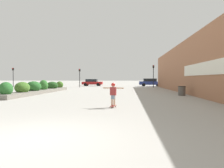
{
  "coord_description": "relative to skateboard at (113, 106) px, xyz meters",
  "views": [
    {
      "loc": [
        2.35,
        -4.66,
        1.49
      ],
      "look_at": [
        0.69,
        15.1,
        0.97
      ],
      "focal_mm": 32.0,
      "sensor_mm": 36.0,
      "label": 1
    }
  ],
  "objects": [
    {
      "name": "ground_plane",
      "position": [
        -1.55,
        -5.62,
        -0.07
      ],
      "size": [
        300.0,
        300.0,
        0.0
      ],
      "primitive_type": "plane",
      "color": "#A3A099"
    },
    {
      "name": "traffic_light_left",
      "position": [
        -7.73,
        23.84,
        2.14
      ],
      "size": [
        0.28,
        0.3,
        3.22
      ],
      "color": "black",
      "rests_on": "ground_plane"
    },
    {
      "name": "trash_bin",
      "position": [
        5.48,
        7.76,
        0.35
      ],
      "size": [
        0.66,
        0.66,
        0.84
      ],
      "color": "#514C47",
      "rests_on": "ground_plane"
    },
    {
      "name": "car_center_left",
      "position": [
        5.12,
        29.9,
        0.73
      ],
      "size": [
        4.57,
        2.04,
        1.54
      ],
      "rotation": [
        0.0,
        0.0,
        -1.57
      ],
      "color": "navy",
      "rests_on": "ground_plane"
    },
    {
      "name": "traffic_light_right",
      "position": [
        5.0,
        24.22,
        2.5
      ],
      "size": [
        0.28,
        0.3,
        3.8
      ],
      "color": "black",
      "rests_on": "ground_plane"
    },
    {
      "name": "skateboard",
      "position": [
        0.0,
        0.0,
        0.0
      ],
      "size": [
        0.32,
        0.63,
        0.09
      ],
      "rotation": [
        0.0,
        0.0,
        -0.2
      ],
      "color": "maroon",
      "rests_on": "ground_plane"
    },
    {
      "name": "building_wall_right",
      "position": [
        6.63,
        9.24,
        2.59
      ],
      "size": [
        0.67,
        37.75,
        5.33
      ],
      "color": "#9E6647",
      "rests_on": "ground_plane"
    },
    {
      "name": "skateboarder",
      "position": [
        0.0,
        0.0,
        0.75
      ],
      "size": [
        1.1,
        0.29,
        1.19
      ],
      "rotation": [
        0.0,
        0.0,
        -0.2
      ],
      "color": "tan",
      "rests_on": "skateboard"
    },
    {
      "name": "car_leftmost",
      "position": [
        -6.81,
        30.89,
        0.68
      ],
      "size": [
        4.2,
        1.95,
        1.42
      ],
      "rotation": [
        0.0,
        0.0,
        -1.57
      ],
      "color": "maroon",
      "rests_on": "ground_plane"
    },
    {
      "name": "planter_box",
      "position": [
        -8.26,
        9.18,
        0.41
      ],
      "size": [
        1.45,
        13.44,
        1.36
      ],
      "color": "slate",
      "rests_on": "ground_plane"
    },
    {
      "name": "traffic_light_far_left",
      "position": [
        -20.04,
        24.14,
        2.29
      ],
      "size": [
        0.28,
        0.3,
        3.46
      ],
      "color": "black",
      "rests_on": "ground_plane"
    }
  ]
}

